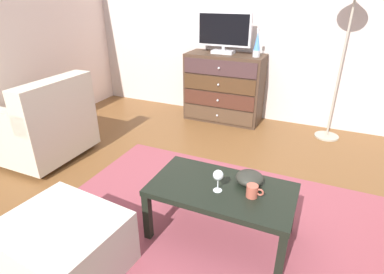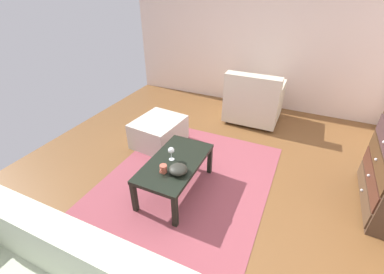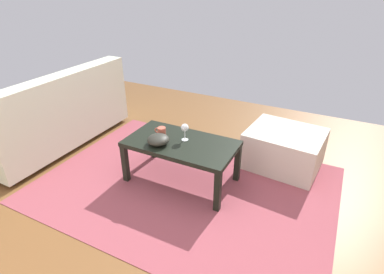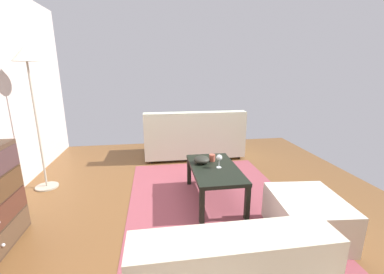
% 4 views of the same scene
% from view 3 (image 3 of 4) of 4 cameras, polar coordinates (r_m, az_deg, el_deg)
% --- Properties ---
extents(ground_plane, '(5.65, 4.94, 0.05)m').
position_cam_3_polar(ground_plane, '(2.68, 0.61, -12.73)').
color(ground_plane, brown).
extents(area_rug, '(2.60, 1.90, 0.01)m').
position_cam_3_polar(area_rug, '(2.87, -1.22, -8.79)').
color(area_rug, '#8E414B').
rests_on(area_rug, ground_plane).
extents(coffee_table, '(0.98, 0.54, 0.41)m').
position_cam_3_polar(coffee_table, '(2.74, -2.04, -1.83)').
color(coffee_table, black).
rests_on(coffee_table, ground_plane).
extents(wine_glass, '(0.07, 0.07, 0.16)m').
position_cam_3_polar(wine_glass, '(2.69, -1.36, 1.64)').
color(wine_glass, silver).
rests_on(wine_glass, coffee_table).
extents(mug, '(0.11, 0.08, 0.08)m').
position_cam_3_polar(mug, '(2.81, -5.72, 0.99)').
color(mug, '#B05340').
rests_on(mug, coffee_table).
extents(bowl_decorative, '(0.19, 0.19, 0.09)m').
position_cam_3_polar(bowl_decorative, '(2.67, -6.31, -0.49)').
color(bowl_decorative, '#292A23').
rests_on(bowl_decorative, coffee_table).
extents(couch_large, '(0.85, 1.71, 0.84)m').
position_cam_3_polar(couch_large, '(3.75, -24.60, 3.55)').
color(couch_large, '#332319').
rests_on(couch_large, ground_plane).
extents(ottoman, '(0.75, 0.66, 0.38)m').
position_cam_3_polar(ottoman, '(3.18, 16.74, -2.08)').
color(ottoman, beige).
rests_on(ottoman, ground_plane).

